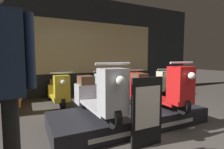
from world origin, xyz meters
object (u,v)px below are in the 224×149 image
object	(u,v)px
scooter_backrow_3	(126,85)
scooter_backrow_2	(95,88)
scooter_display_left	(97,94)
scooter_backrow_4	(152,83)
scooter_backrow_0	(13,94)
price_sign_board	(147,112)
scooter_backrow_1	(58,90)
scooter_display_right	(157,88)

from	to	relation	value
scooter_backrow_3	scooter_backrow_2	bearing A→B (deg)	180.00
scooter_display_left	scooter_backrow_4	size ratio (longest dim) A/B	1.00
scooter_backrow_0	price_sign_board	size ratio (longest dim) A/B	1.70
scooter_backrow_1	scooter_backrow_4	world-z (taller)	same
scooter_backrow_4	scooter_backrow_3	bearing A→B (deg)	180.00
scooter_display_left	scooter_backrow_4	world-z (taller)	scooter_display_left
scooter_backrow_1	scooter_backrow_3	size ratio (longest dim) A/B	1.00
scooter_backrow_0	scooter_display_right	bearing A→B (deg)	-39.92
scooter_backrow_1	scooter_backrow_2	size ratio (longest dim) A/B	1.00
scooter_display_left	scooter_backrow_3	bearing A→B (deg)	49.72
scooter_display_left	scooter_backrow_2	distance (m)	2.28
scooter_backrow_0	scooter_backrow_1	world-z (taller)	same
scooter_display_right	price_sign_board	size ratio (longest dim) A/B	1.70
scooter_display_left	scooter_backrow_1	size ratio (longest dim) A/B	1.00
scooter_display_right	scooter_backrow_3	size ratio (longest dim) A/B	1.00
scooter_backrow_1	scooter_backrow_3	bearing A→B (deg)	0.00
scooter_backrow_0	scooter_backrow_2	bearing A→B (deg)	0.00
scooter_display_right	scooter_backrow_1	size ratio (longest dim) A/B	1.00
scooter_display_left	scooter_display_right	size ratio (longest dim) A/B	1.00
scooter_backrow_3	scooter_backrow_4	xyz separation A→B (m)	(1.04, 0.00, 0.00)
scooter_backrow_0	scooter_backrow_2	size ratio (longest dim) A/B	1.00
scooter_display_left	price_sign_board	distance (m)	0.86
scooter_display_right	price_sign_board	distance (m)	1.12
scooter_display_right	scooter_backrow_3	distance (m)	2.22
scooter_backrow_2	scooter_backrow_3	size ratio (longest dim) A/B	1.00
scooter_backrow_3	price_sign_board	world-z (taller)	price_sign_board
scooter_backrow_3	scooter_backrow_4	distance (m)	1.04
scooter_display_left	scooter_display_right	distance (m)	1.23
scooter_backrow_0	price_sign_board	world-z (taller)	price_sign_board
scooter_backrow_2	price_sign_board	size ratio (longest dim) A/B	1.70
scooter_backrow_3	price_sign_board	size ratio (longest dim) A/B	1.70
scooter_display_left	scooter_backrow_2	world-z (taller)	scooter_display_left
scooter_backrow_1	price_sign_board	world-z (taller)	price_sign_board
scooter_display_right	scooter_backrow_4	bearing A→B (deg)	52.94
scooter_backrow_3	scooter_display_left	bearing A→B (deg)	-130.28
scooter_backrow_0	scooter_backrow_2	distance (m)	2.07
scooter_backrow_3	scooter_backrow_4	size ratio (longest dim) A/B	1.00
scooter_backrow_0	scooter_backrow_4	xyz separation A→B (m)	(4.15, 0.00, 0.00)
scooter_backrow_2	scooter_backrow_4	world-z (taller)	same
scooter_backrow_4	scooter_display_left	bearing A→B (deg)	-143.17
scooter_display_left	price_sign_board	xyz separation A→B (m)	(0.41, -0.75, -0.14)
scooter_display_right	scooter_backrow_0	distance (m)	3.33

